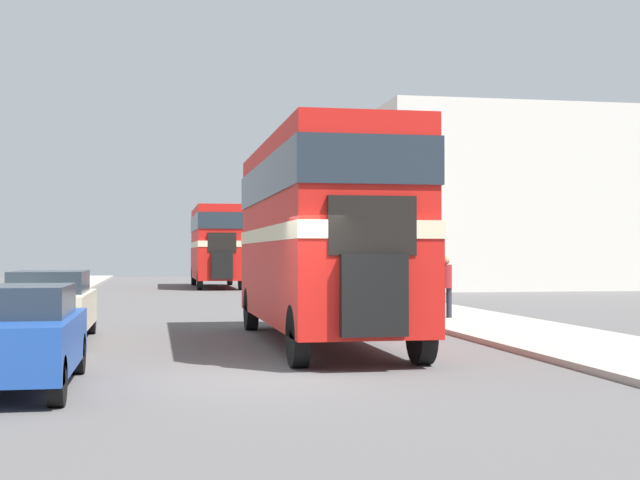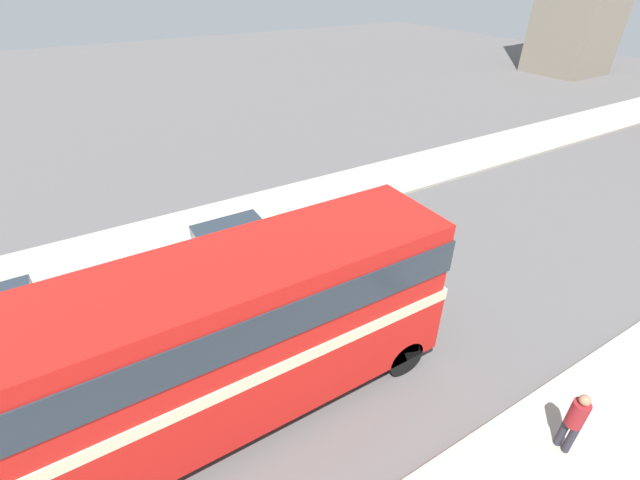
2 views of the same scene
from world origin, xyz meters
The scene contains 7 objects.
ground_plane centered at (0.00, 0.00, 0.00)m, with size 120.00×120.00×0.00m, color #565454.
double_decker_bus centered at (1.71, 4.71, 2.50)m, with size 2.43×9.39×4.21m.
bus_distant centered at (1.65, 36.25, 2.62)m, with size 2.45×9.31×4.44m.
car_parked_near centered at (-3.70, -0.65, 0.75)m, with size 1.82×3.96×1.44m.
car_parked_mid centered at (-3.93, 6.22, 0.78)m, with size 1.71×4.48×1.52m.
pedestrian_walking centered at (6.21, 9.93, 1.07)m, with size 0.34×0.34×1.69m.
shop_building_block centered at (19.53, 33.41, 4.77)m, with size 19.66×11.37×9.53m.
Camera 1 is at (-1.70, -13.62, 1.89)m, focal length 50.00 mm.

